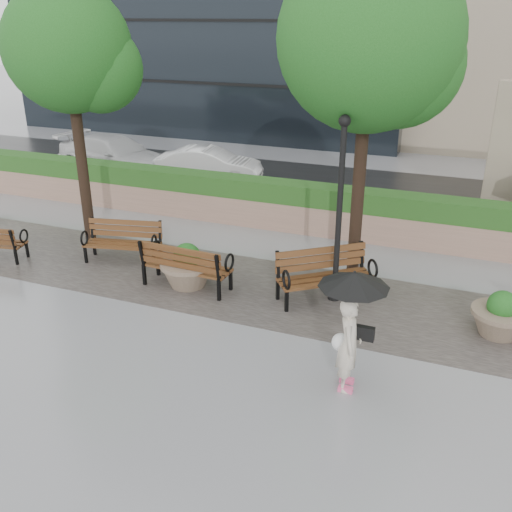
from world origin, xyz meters
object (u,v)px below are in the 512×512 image
at_px(planter_left, 187,270).
at_px(car_right, 209,165).
at_px(bench_1, 124,250).
at_px(bench_3, 325,286).
at_px(car_left, 115,155).
at_px(lamppost, 339,224).
at_px(pedestrian, 351,320).
at_px(bench_2, 187,275).
at_px(planter_right, 500,318).

height_order(planter_left, car_right, car_right).
relative_size(bench_1, bench_3, 0.94).
distance_m(bench_3, car_left, 12.52).
bearing_deg(lamppost, car_left, 145.63).
height_order(planter_left, pedestrian, pedestrian).
bearing_deg(lamppost, pedestrian, -71.96).
bearing_deg(bench_2, lamppost, -165.46).
bearing_deg(pedestrian, planter_left, 52.01).
xyz_separation_m(planter_right, pedestrian, (-2.33, -2.67, 0.89)).
distance_m(car_left, car_right, 3.85).
bearing_deg(planter_left, planter_right, 2.44).
relative_size(planter_right, lamppost, 0.28).
bearing_deg(bench_2, planter_left, -71.10).
bearing_deg(planter_left, lamppost, 10.13).
bearing_deg(car_left, lamppost, -113.91).
relative_size(bench_2, pedestrian, 0.99).
distance_m(lamppost, car_right, 9.95).
bearing_deg(lamppost, bench_3, -154.67).
relative_size(bench_2, car_right, 0.54).
height_order(planter_left, planter_right, planter_left).
bearing_deg(bench_2, car_left, -44.72).
xyz_separation_m(planter_right, lamppost, (-3.29, 0.30, 1.37)).
bearing_deg(planter_right, planter_left, -177.56).
distance_m(bench_2, car_right, 8.74).
xyz_separation_m(planter_left, lamppost, (3.25, 0.58, 1.33)).
distance_m(car_left, pedestrian, 15.23).
relative_size(car_left, pedestrian, 2.37).
bearing_deg(bench_3, car_left, 106.58).
relative_size(lamppost, car_right, 1.03).
distance_m(planter_left, planter_right, 6.55).
relative_size(bench_2, planter_left, 1.68).
relative_size(bench_3, planter_left, 1.73).
bearing_deg(lamppost, planter_right, -5.22).
xyz_separation_m(car_right, pedestrian, (7.55, -10.36, 0.63)).
distance_m(bench_2, planter_right, 6.52).
bearing_deg(planter_left, bench_2, -73.68).
height_order(bench_2, planter_left, bench_2).
distance_m(planter_right, car_left, 15.60).
distance_m(lamppost, car_left, 12.66).
bearing_deg(bench_1, pedestrian, -38.37).
xyz_separation_m(bench_3, planter_left, (-3.05, -0.49, 0.07)).
xyz_separation_m(bench_1, lamppost, (5.38, -0.07, 1.43)).
xyz_separation_m(bench_3, car_left, (-10.22, 7.21, 0.38)).
distance_m(bench_3, planter_left, 3.09).
distance_m(bench_2, planter_left, 0.13).
bearing_deg(bench_3, lamppost, -12.88).
bearing_deg(bench_1, planter_right, -15.21).
xyz_separation_m(bench_2, planter_right, (6.51, 0.38, 0.04)).
xyz_separation_m(bench_2, pedestrian, (4.18, -2.29, 0.93)).
bearing_deg(planter_right, pedestrian, -131.06).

